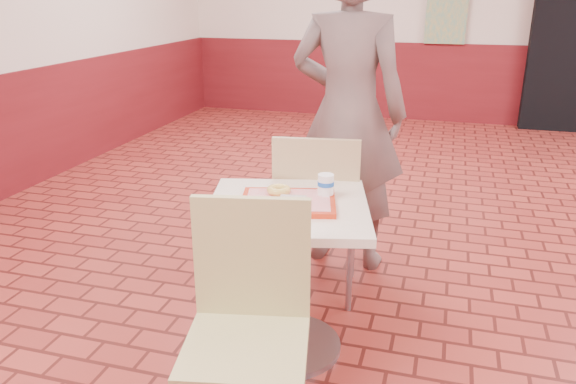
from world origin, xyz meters
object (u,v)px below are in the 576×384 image
(long_john_donut, at_px, (292,201))
(paper_cup, at_px, (326,184))
(customer, at_px, (348,113))
(ring_donut, at_px, (279,190))
(main_table, at_px, (288,254))
(chair_main_front, at_px, (248,316))
(chair_main_back, at_px, (317,210))
(serving_tray, at_px, (288,202))

(long_john_donut, height_order, paper_cup, paper_cup)
(customer, relative_size, ring_donut, 17.63)
(ring_donut, height_order, paper_cup, paper_cup)
(main_table, relative_size, chair_main_front, 0.79)
(chair_main_back, height_order, serving_tray, chair_main_back)
(chair_main_front, relative_size, long_john_donut, 7.01)
(customer, distance_m, ring_donut, 0.99)
(chair_main_front, bearing_deg, serving_tray, 80.08)
(chair_main_front, distance_m, paper_cup, 0.76)
(chair_main_front, relative_size, chair_main_back, 0.99)
(customer, bearing_deg, ring_donut, 86.18)
(chair_main_back, bearing_deg, chair_main_front, 82.35)
(main_table, distance_m, paper_cup, 0.37)
(serving_tray, xyz_separation_m, paper_cup, (0.15, 0.11, 0.06))
(main_table, xyz_separation_m, customer, (0.08, 1.03, 0.45))
(paper_cup, bearing_deg, ring_donut, -165.97)
(chair_main_back, xyz_separation_m, serving_tray, (-0.02, -0.50, 0.23))
(main_table, bearing_deg, chair_main_front, -88.33)
(serving_tray, bearing_deg, chair_main_front, -88.33)
(customer, distance_m, serving_tray, 1.05)
(long_john_donut, relative_size, paper_cup, 1.45)
(main_table, height_order, paper_cup, paper_cup)
(customer, xyz_separation_m, ring_donut, (-0.14, -0.96, -0.17))
(ring_donut, bearing_deg, long_john_donut, -51.36)
(serving_tray, relative_size, long_john_donut, 3.08)
(chair_main_back, relative_size, long_john_donut, 7.08)
(long_john_donut, distance_m, paper_cup, 0.21)
(main_table, distance_m, ring_donut, 0.30)
(chair_main_front, relative_size, customer, 0.49)
(chair_main_front, bearing_deg, customer, 76.31)
(serving_tray, xyz_separation_m, long_john_donut, (0.04, -0.06, 0.03))
(chair_main_back, height_order, long_john_donut, chair_main_back)
(serving_tray, distance_m, long_john_donut, 0.08)
(serving_tray, bearing_deg, long_john_donut, -59.24)
(ring_donut, xyz_separation_m, long_john_donut, (0.10, -0.12, 0.00))
(main_table, height_order, serving_tray, serving_tray)
(customer, xyz_separation_m, long_john_donut, (-0.04, -1.09, -0.17))
(serving_tray, distance_m, ring_donut, 0.09)
(main_table, relative_size, chair_main_back, 0.78)
(main_table, relative_size, paper_cup, 8.04)
(serving_tray, xyz_separation_m, ring_donut, (-0.06, 0.06, 0.03))
(ring_donut, distance_m, long_john_donut, 0.16)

